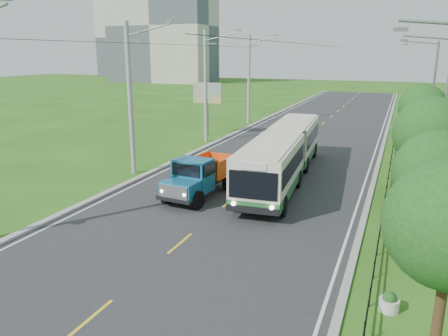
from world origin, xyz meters
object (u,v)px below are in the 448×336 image
Objects in this scene: planter_near at (395,218)px; tree_third at (431,137)px; billboard_left at (207,96)px; dump_truck at (200,174)px; planter_front at (389,303)px; pole_far at (249,79)px; streetlight_far at (431,89)px; pole_near at (131,99)px; streetlight_mid at (443,106)px; tree_fourth at (426,127)px; tree_back at (421,105)px; tree_fifth at (423,111)px; bus at (284,151)px; tree_second at (437,177)px; pole_mid at (206,86)px; planter_far at (400,151)px; planter_mid at (399,176)px.

tree_third is at bearing 59.59° from planter_near.
dump_truck is at bearing -67.01° from billboard_left.
tree_third is at bearing 82.94° from planter_front.
pole_far is 1.67× the size of tree_third.
planter_front is (-2.04, -30.00, -4.62)m from streetlight_far.
streetlight_mid is at bearing 14.81° from pole_near.
tree_fourth is at bearing 85.55° from planter_front.
pole_near is at bearing -136.59° from tree_back.
pole_near is 1.10× the size of streetlight_mid.
planter_front is 8.00m from planter_near.
tree_back is 8.21× the size of planter_front.
planter_near is 0.13× the size of billboard_left.
tree_fifth is at bearing 54.65° from dump_truck.
tree_third is at bearing -90.00° from tree_fifth.
tree_back is at bearing 56.38° from bus.
streetlight_far is at bearing 88.26° from tree_second.
dump_truck is (6.30, -2.77, -3.76)m from pole_near.
pole_mid reaches higher than planter_far.
pole_near is at bearing -90.00° from pole_far.
billboard_left reaches higher than planter_front.
tree_third reaches higher than tree_fifth.
pole_mid is 14.12m from bus.
tree_third is 1.09× the size of tree_back.
streetlight_far is at bearing 84.29° from tree_fifth.
planter_front is 1.00× the size of planter_mid.
pole_near is 24.00m from pole_far.
tree_back is at bearing -20.74° from pole_far.
tree_back is 12.23m from streetlight_mid.
tree_third is 4.46m from planter_near.
planter_front is 1.00× the size of planter_near.
planter_mid is 0.12× the size of dump_truck.
bus is (9.85, -21.60, -3.20)m from pole_far.
tree_fifth reaches higher than tree_fourth.
streetlight_mid is 13.54× the size of planter_mid.
pole_far is at bearing 115.72° from planter_front.
streetlight_far reaches higher than tree_second.
pole_near is 14.93× the size of planter_near.
bus is at bearing -118.62° from streetlight_far.
pole_far reaches higher than tree_back.
pole_near reaches higher than dump_truck.
streetlight_far reaches higher than planter_near.
tree_fourth is 8.62m from planter_far.
bus is (-7.01, 13.40, 1.61)m from planter_front.
tree_back is 0.61× the size of streetlight_mid.
dump_truck is (6.30, -14.77, -3.76)m from pole_mid.
pole_near is 1.73× the size of dump_truck.
pole_mid is 17.56m from planter_far.
planter_mid is at bearing -101.56° from tree_fifth.
planter_far is 0.04× the size of bus.
dump_truck is at bearing 160.92° from tree_second.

